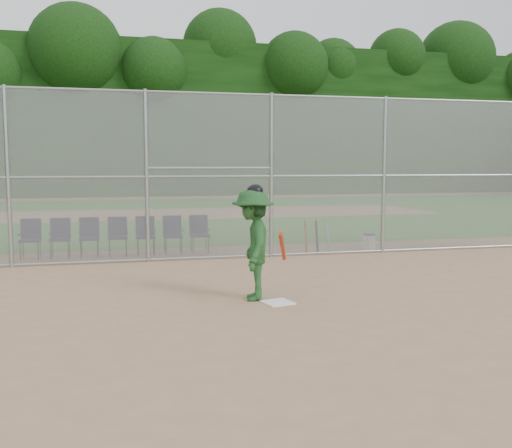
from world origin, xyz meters
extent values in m
plane|color=tan|center=(0.00, 0.00, 0.00)|extent=(100.00, 100.00, 0.00)
plane|color=#26671F|center=(0.00, 18.00, 0.01)|extent=(100.00, 100.00, 0.00)
plane|color=#A67E5C|center=(0.00, 18.00, 0.01)|extent=(24.00, 24.00, 0.00)
cube|color=gray|center=(0.00, 5.00, 2.00)|extent=(16.00, 0.02, 4.00)
cylinder|color=#9EA3A8|center=(0.00, 5.00, 3.95)|extent=(16.00, 0.05, 0.05)
cube|color=black|center=(0.00, 35.00, 5.50)|extent=(80.00, 5.00, 11.00)
cube|color=white|center=(-0.14, 0.41, 0.01)|extent=(0.55, 0.55, 0.02)
imported|color=#1E4C20|center=(-0.48, 0.77, 0.94)|extent=(0.91, 1.32, 1.88)
ellipsoid|color=black|center=(-0.48, 0.77, 1.85)|extent=(0.27, 0.30, 0.23)
cylinder|color=red|center=(-0.08, 0.37, 0.95)|extent=(0.33, 0.70, 0.56)
cylinder|color=white|center=(3.93, 5.64, 0.19)|extent=(0.32, 0.32, 0.38)
cylinder|color=#233A9A|center=(3.93, 5.64, 0.41)|extent=(0.34, 0.34, 0.05)
cylinder|color=#D84C14|center=(2.00, 5.30, 0.42)|extent=(0.06, 0.21, 0.85)
cylinder|color=black|center=(2.30, 5.30, 0.42)|extent=(0.06, 0.24, 0.84)
cylinder|color=#B2B2B7|center=(2.60, 5.30, 0.42)|extent=(0.06, 0.27, 0.84)
camera|label=1|loc=(-2.69, -8.48, 2.29)|focal=40.00mm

